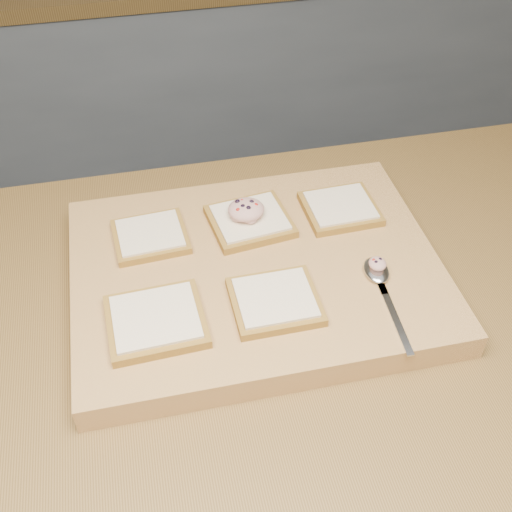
% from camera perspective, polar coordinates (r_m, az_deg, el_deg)
% --- Properties ---
extents(island_counter, '(2.00, 0.80, 0.90)m').
position_cam_1_polar(island_counter, '(1.34, 5.23, -17.11)').
color(island_counter, slate).
rests_on(island_counter, ground).
extents(back_counter, '(3.60, 0.62, 0.94)m').
position_cam_1_polar(back_counter, '(2.36, -4.83, 14.22)').
color(back_counter, slate).
rests_on(back_counter, ground).
extents(cutting_board, '(0.55, 0.42, 0.04)m').
position_cam_1_polar(cutting_board, '(0.98, 0.00, -1.55)').
color(cutting_board, tan).
rests_on(cutting_board, island_counter).
extents(bread_far_left, '(0.12, 0.11, 0.02)m').
position_cam_1_polar(bread_far_left, '(1.01, -9.37, 1.76)').
color(bread_far_left, olive).
rests_on(bread_far_left, cutting_board).
extents(bread_far_center, '(0.14, 0.13, 0.02)m').
position_cam_1_polar(bread_far_center, '(1.02, -0.54, 3.15)').
color(bread_far_center, olive).
rests_on(bread_far_center, cutting_board).
extents(bread_far_right, '(0.12, 0.11, 0.02)m').
position_cam_1_polar(bread_far_right, '(1.06, 7.50, 4.25)').
color(bread_far_right, olive).
rests_on(bread_far_right, cutting_board).
extents(bread_near_left, '(0.14, 0.13, 0.02)m').
position_cam_1_polar(bread_near_left, '(0.88, -8.89, -5.69)').
color(bread_near_left, olive).
rests_on(bread_near_left, cutting_board).
extents(bread_near_center, '(0.12, 0.11, 0.02)m').
position_cam_1_polar(bread_near_center, '(0.90, 1.71, -4.01)').
color(bread_near_center, olive).
rests_on(bread_near_center, cutting_board).
extents(tuna_salad_dollop, '(0.06, 0.05, 0.03)m').
position_cam_1_polar(tuna_salad_dollop, '(1.01, -0.89, 4.16)').
color(tuna_salad_dollop, '#D9998B').
rests_on(tuna_salad_dollop, bread_far_center).
extents(spoon, '(0.04, 0.18, 0.01)m').
position_cam_1_polar(spoon, '(0.95, 10.87, -1.84)').
color(spoon, silver).
rests_on(spoon, cutting_board).
extents(spoon_salad, '(0.03, 0.03, 0.02)m').
position_cam_1_polar(spoon_salad, '(0.95, 10.75, -0.66)').
color(spoon_salad, '#D9998B').
rests_on(spoon_salad, spoon).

